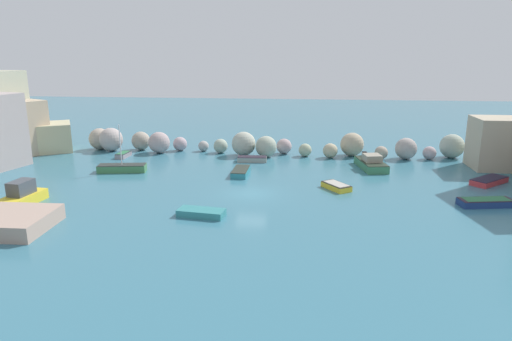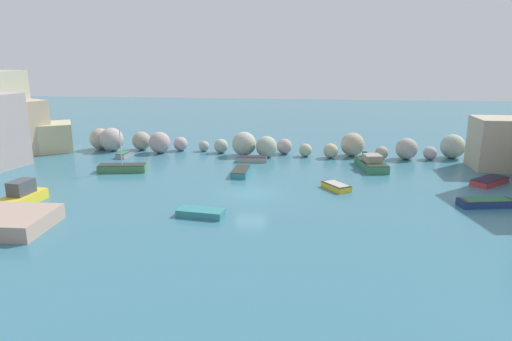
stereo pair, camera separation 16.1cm
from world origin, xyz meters
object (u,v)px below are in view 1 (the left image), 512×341
moored_boat_6 (371,163)px  moored_boat_5 (486,202)px  moored_boat_2 (336,186)px  moored_boat_3 (489,181)px  moored_boat_4 (19,198)px  moored_boat_1 (201,213)px  moored_boat_7 (241,172)px  moored_boat_9 (123,155)px  moored_boat_8 (252,159)px  moored_boat_0 (122,168)px

moored_boat_6 → moored_boat_5: bearing=23.1°
moored_boat_2 → moored_boat_3: 14.14m
moored_boat_3 → moored_boat_4: moored_boat_4 is taller
moored_boat_1 → moored_boat_7: moored_boat_7 is taller
moored_boat_3 → moored_boat_4: bearing=-26.0°
moored_boat_1 → moored_boat_9: 22.00m
moored_boat_2 → moored_boat_4: bearing=-108.9°
moored_boat_8 → moored_boat_6: bearing=-10.8°
moored_boat_6 → moored_boat_8: size_ratio=1.67×
moored_boat_0 → moored_boat_3: 34.48m
moored_boat_8 → moored_boat_5: bearing=-36.0°
moored_boat_1 → moored_boat_8: 17.25m
moored_boat_5 → moored_boat_2: bearing=153.7°
moored_boat_9 → moored_boat_6: bearing=-92.2°
moored_boat_8 → moored_boat_9: moored_boat_8 is taller
moored_boat_1 → moored_boat_7: 11.79m
moored_boat_0 → moored_boat_7: moored_boat_0 is taller
moored_boat_5 → moored_boat_9: (-34.26, 13.15, -0.01)m
moored_boat_3 → moored_boat_9: (-36.87, 6.70, 0.02)m
moored_boat_2 → moored_boat_5: size_ratio=0.69×
moored_boat_0 → moored_boat_1: (10.61, -11.51, -0.13)m
moored_boat_6 → moored_boat_7: moored_boat_6 is taller
moored_boat_6 → moored_boat_9: 27.14m
moored_boat_0 → moored_boat_9: moored_boat_0 is taller
moored_boat_3 → moored_boat_6: size_ratio=0.74×
moored_boat_0 → moored_boat_5: size_ratio=1.12×
moored_boat_3 → moored_boat_9: size_ratio=1.67×
moored_boat_8 → moored_boat_1: bearing=-98.9°
moored_boat_6 → moored_boat_9: moored_boat_6 is taller
moored_boat_1 → moored_boat_2: (10.09, 7.82, 0.02)m
moored_boat_9 → moored_boat_3: bearing=-97.9°
moored_boat_0 → moored_boat_2: moored_boat_0 is taller
moored_boat_3 → moored_boat_5: (-2.61, -6.45, 0.03)m
moored_boat_4 → moored_boat_6: bearing=-56.7°
moored_boat_0 → moored_boat_4: bearing=61.4°
moored_boat_6 → moored_boat_7: 13.39m
moored_boat_3 → moored_boat_4: 39.66m
moored_boat_2 → moored_boat_4: (-24.51, -7.15, 0.39)m
moored_boat_1 → moored_boat_5: size_ratio=0.83×
moored_boat_6 → moored_boat_0: bearing=-91.0°
moored_boat_1 → moored_boat_8: size_ratio=1.10×
moored_boat_4 → moored_boat_7: bearing=-49.0°
moored_boat_5 → moored_boat_9: 36.69m
moored_boat_1 → moored_boat_4: bearing=4.9°
moored_boat_2 → moored_boat_3: moored_boat_3 is taller
moored_boat_1 → moored_boat_4: moored_boat_4 is taller
moored_boat_4 → moored_boat_6: moored_boat_4 is taller
moored_boat_4 → moored_boat_3: bearing=-69.2°
moored_boat_6 → moored_boat_7: size_ratio=1.48×
moored_boat_2 → moored_boat_8: 12.57m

